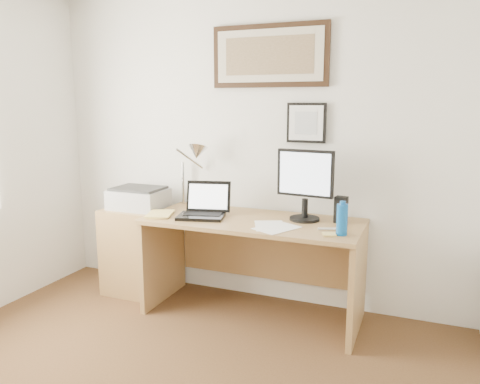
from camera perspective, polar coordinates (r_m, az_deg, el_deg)
The scene contains 17 objects.
wall_back at distance 3.77m, azimuth 1.44°, elevation 5.51°, with size 3.50×0.02×2.50m, color white.
side_cabinet at distance 4.10m, azimuth -12.48°, elevation -6.98°, with size 0.50×0.40×0.73m, color olive.
water_bottle at distance 3.11m, azimuth 12.33°, elevation -3.31°, with size 0.07×0.07×0.21m, color #0C53A5.
bottle_cap at distance 3.09m, azimuth 12.42°, elevation -1.27°, with size 0.04×0.04×0.02m, color #0C53A5.
speaker at distance 3.43m, azimuth 12.20°, elevation -2.11°, with size 0.08×0.07×0.19m, color black.
paper_sheet_a at distance 3.29m, azimuth 3.64°, elevation -4.13°, with size 0.20×0.29×0.00m, color white.
paper_sheet_b at distance 3.24m, azimuth 4.49°, elevation -4.38°, with size 0.21×0.30×0.00m, color white.
sticky_pad at distance 3.11m, azimuth 10.82°, elevation -5.09°, with size 0.08×0.08×0.01m, color #ECCE6F.
marker_pen at distance 3.24m, azimuth 10.70°, elevation -4.43°, with size 0.02×0.02×0.14m, color white.
book at distance 3.66m, azimuth -11.11°, elevation -2.64°, with size 0.18×0.25×0.02m, color #EFD270.
desk at distance 3.61m, azimuth 2.03°, elevation -6.68°, with size 1.60×0.70×0.75m.
laptop at distance 3.55m, azimuth -4.44°, elevation -2.09°, with size 0.39×0.37×0.26m.
lcd_monitor at distance 3.41m, azimuth 7.94°, elevation 1.29°, with size 0.42×0.22×0.52m.
printer at distance 3.99m, azimuth -12.24°, elevation -0.73°, with size 0.44×0.34×0.18m.
desk_lamp at distance 3.77m, azimuth -5.41°, elevation 4.51°, with size 0.29×0.27×0.53m.
picture_large at distance 3.70m, azimuth 3.60°, elevation 16.25°, with size 0.92×0.04×0.47m.
picture_small at distance 3.60m, azimuth 8.09°, elevation 8.34°, with size 0.30×0.03×0.30m.
Camera 1 is at (1.32, -1.52, 1.60)m, focal length 35.00 mm.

